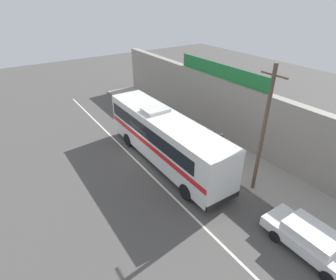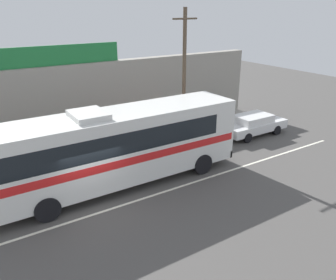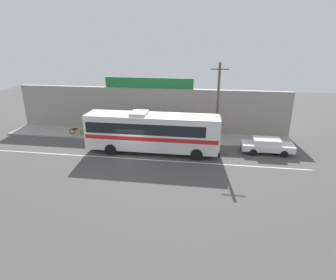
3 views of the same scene
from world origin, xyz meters
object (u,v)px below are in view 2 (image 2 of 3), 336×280
parked_car (253,124)px  utility_pole (184,76)px  pedestrian_by_curb (110,133)px  intercity_bus (115,145)px

parked_car → utility_pole: utility_pole is taller
utility_pole → pedestrian_by_curb: size_ratio=4.85×
parked_car → pedestrian_by_curb: pedestrian_by_curb is taller
parked_car → utility_pole: size_ratio=0.59×
parked_car → utility_pole: 5.90m
intercity_bus → utility_pole: size_ratio=1.55×
intercity_bus → utility_pole: utility_pole is taller
utility_pole → pedestrian_by_curb: (-4.29, 1.27, -3.08)m
pedestrian_by_curb → parked_car: bearing=-16.5°
utility_pole → pedestrian_by_curb: bearing=163.5°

